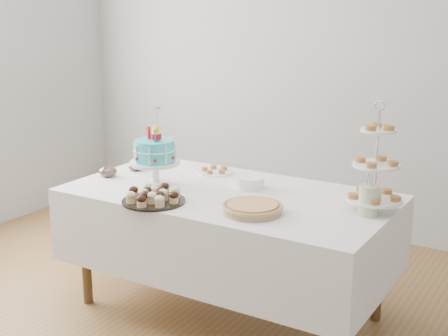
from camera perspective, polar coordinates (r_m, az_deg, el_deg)
The scene contains 12 objects.
floor at distance 3.76m, azimuth -2.06°, elevation -14.70°, with size 5.00×5.00×0.00m, color brown.
walls at distance 3.31m, azimuth -2.28°, elevation 6.09°, with size 5.04×4.04×2.70m.
table at distance 3.76m, azimuth 0.38°, elevation -5.55°, with size 1.92×1.02×0.77m.
birthday_cake at distance 3.84m, azimuth -6.32°, elevation 0.38°, with size 0.31×0.31×0.47m.
cupcake_tray at distance 3.52m, azimuth -6.47°, elevation -2.50°, with size 0.36×0.36×0.08m.
pie at distance 3.32m, azimuth 2.62°, elevation -3.64°, with size 0.33×0.33×0.05m.
tiered_stand at distance 3.40m, azimuth 13.74°, elevation 0.21°, with size 0.31×0.31×0.60m.
plate_stack at distance 3.77m, azimuth 2.41°, elevation -1.34°, with size 0.17×0.17×0.07m.
pastry_plate at distance 4.10m, azimuth -0.86°, elevation -0.25°, with size 0.23×0.23×0.04m.
jam_bowl_a at distance 4.08m, azimuth -10.55°, elevation -0.33°, with size 0.12×0.12×0.07m.
jam_bowl_b at distance 4.20m, azimuth -8.07°, elevation 0.16°, with size 0.11×0.11×0.06m.
utensil_pitcher at distance 3.36m, azimuth 13.12°, elevation -2.79°, with size 0.11×0.11×0.24m.
Camera 1 is at (1.81, -2.72, 1.85)m, focal length 50.00 mm.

